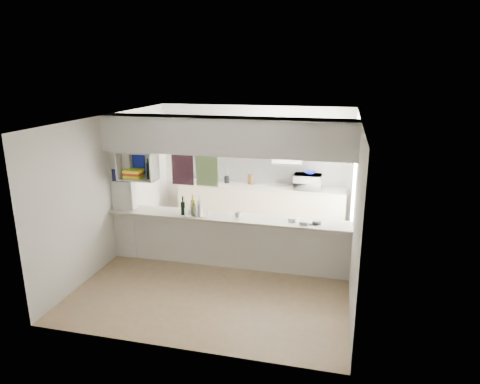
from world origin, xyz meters
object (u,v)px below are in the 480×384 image
(microwave, at_px, (308,182))
(wine_bottles, at_px, (192,208))
(bowl, at_px, (310,173))
(dish_rack, at_px, (198,210))

(microwave, xyz_separation_m, wine_bottles, (-1.79, -2.13, -0.03))
(wine_bottles, bearing_deg, bowl, 49.84)
(dish_rack, bearing_deg, microwave, 45.83)
(bowl, distance_m, dish_rack, 2.75)
(dish_rack, bearing_deg, wine_bottles, -169.42)
(dish_rack, relative_size, wine_bottles, 1.19)
(dish_rack, distance_m, wine_bottles, 0.11)
(microwave, distance_m, wine_bottles, 2.78)
(microwave, height_order, dish_rack, microwave)
(microwave, xyz_separation_m, dish_rack, (-1.70, -2.10, -0.07))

